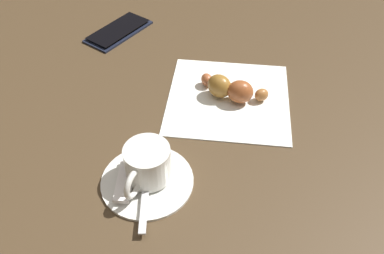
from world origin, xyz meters
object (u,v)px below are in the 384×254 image
object	(u,v)px
espresso_cup	(147,164)
teaspoon	(147,173)
saucer	(147,180)
napkin	(228,98)
cell_phone	(118,31)
croissant	(230,89)
sugar_packet	(125,180)

from	to	relation	value
espresso_cup	teaspoon	size ratio (longest dim) A/B	0.67
saucer	napkin	xyz separation A→B (m)	(-0.20, 0.06, -0.00)
espresso_cup	cell_phone	bearing A→B (deg)	-149.01
teaspoon	napkin	xyz separation A→B (m)	(-0.19, 0.07, -0.01)
saucer	napkin	bearing A→B (deg)	162.28
napkin	teaspoon	bearing A→B (deg)	-18.65
croissant	napkin	bearing A→B (deg)	-82.62
sugar_packet	cell_phone	world-z (taller)	sugar_packet
saucer	cell_phone	distance (m)	0.38
saucer	croissant	distance (m)	0.21
napkin	espresso_cup	bearing A→B (deg)	-17.97
saucer	espresso_cup	xyz separation A→B (m)	(-0.00, 0.00, 0.03)
napkin	cell_phone	size ratio (longest dim) A/B	1.31
teaspoon	napkin	distance (m)	0.20
saucer	teaspoon	xyz separation A→B (m)	(-0.01, -0.00, 0.01)
teaspoon	napkin	world-z (taller)	teaspoon
espresso_cup	teaspoon	bearing A→B (deg)	-113.33
sugar_packet	napkin	size ratio (longest dim) A/B	0.35
espresso_cup	sugar_packet	xyz separation A→B (m)	(0.02, -0.03, -0.02)
croissant	saucer	bearing A→B (deg)	-18.15
napkin	croissant	size ratio (longest dim) A/B	1.56
saucer	croissant	size ratio (longest dim) A/B	0.99
teaspoon	cell_phone	xyz separation A→B (m)	(-0.33, -0.19, -0.01)
napkin	sugar_packet	bearing A→B (deg)	-22.62
saucer	teaspoon	distance (m)	0.01
espresso_cup	sugar_packet	distance (m)	0.04
sugar_packet	croissant	size ratio (longest dim) A/B	0.54
espresso_cup	napkin	size ratio (longest dim) A/B	0.45
teaspoon	cell_phone	world-z (taller)	teaspoon
croissant	teaspoon	bearing A→B (deg)	-19.08
teaspoon	saucer	bearing A→B (deg)	18.55
saucer	napkin	distance (m)	0.21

